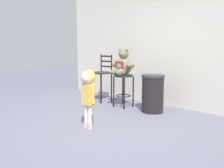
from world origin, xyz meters
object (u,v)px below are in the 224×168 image
(trash_bin, at_px, (153,93))
(bar_chair_empty, at_px, (102,75))
(teddy_bear, at_px, (123,65))
(bar_stool_with_teddy, at_px, (124,84))
(child_walking, at_px, (88,86))

(trash_bin, height_order, bar_chair_empty, bar_chair_empty)
(trash_bin, relative_size, bar_chair_empty, 0.67)
(teddy_bear, relative_size, bar_chair_empty, 0.51)
(teddy_bear, height_order, trash_bin, teddy_bear)
(bar_stool_with_teddy, xyz_separation_m, teddy_bear, (0.00, -0.03, 0.42))
(bar_stool_with_teddy, xyz_separation_m, trash_bin, (0.72, 0.09, -0.14))
(bar_stool_with_teddy, height_order, child_walking, child_walking)
(child_walking, height_order, bar_chair_empty, bar_chair_empty)
(bar_stool_with_teddy, height_order, trash_bin, trash_bin)
(bar_stool_with_teddy, distance_m, child_walking, 1.60)
(child_walking, bearing_deg, trash_bin, -47.07)
(bar_stool_with_teddy, xyz_separation_m, bar_chair_empty, (-0.79, 0.10, 0.13))
(teddy_bear, bearing_deg, bar_chair_empty, 170.89)
(child_walking, bearing_deg, teddy_bear, -20.62)
(trash_bin, bearing_deg, bar_stool_with_teddy, -172.94)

